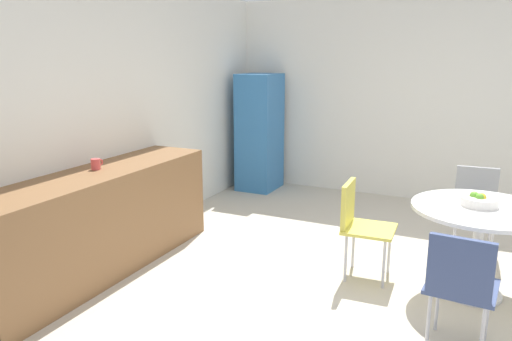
{
  "coord_description": "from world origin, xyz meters",
  "views": [
    {
      "loc": [
        -3.63,
        -0.35,
        1.89
      ],
      "look_at": [
        -0.08,
        1.35,
        0.95
      ],
      "focal_mm": 34.53,
      "sensor_mm": 36.0,
      "label": 1
    }
  ],
  "objects_px": {
    "chair_navy": "(461,280)",
    "round_table": "(480,225)",
    "chair_yellow": "(358,218)",
    "chair_gray": "(475,201)",
    "mug_white": "(96,164)",
    "locker_cabinet": "(260,132)",
    "fruit_bowl": "(479,201)"
  },
  "relations": [
    {
      "from": "round_table",
      "to": "chair_yellow",
      "type": "height_order",
      "value": "chair_yellow"
    },
    {
      "from": "round_table",
      "to": "chair_navy",
      "type": "distance_m",
      "value": 0.94
    },
    {
      "from": "fruit_bowl",
      "to": "mug_white",
      "type": "distance_m",
      "value": 3.18
    },
    {
      "from": "chair_yellow",
      "to": "fruit_bowl",
      "type": "distance_m",
      "value": 0.95
    },
    {
      "from": "round_table",
      "to": "locker_cabinet",
      "type": "bearing_deg",
      "value": 53.26
    },
    {
      "from": "locker_cabinet",
      "to": "round_table",
      "type": "relative_size",
      "value": 1.55
    },
    {
      "from": "locker_cabinet",
      "to": "mug_white",
      "type": "bearing_deg",
      "value": 176.88
    },
    {
      "from": "mug_white",
      "to": "round_table",
      "type": "bearing_deg",
      "value": -74.73
    },
    {
      "from": "chair_yellow",
      "to": "chair_gray",
      "type": "bearing_deg",
      "value": -41.77
    },
    {
      "from": "chair_navy",
      "to": "fruit_bowl",
      "type": "xyz_separation_m",
      "value": [
        0.96,
        -0.05,
        0.25
      ]
    },
    {
      "from": "chair_navy",
      "to": "fruit_bowl",
      "type": "relative_size",
      "value": 2.99
    },
    {
      "from": "round_table",
      "to": "mug_white",
      "type": "height_order",
      "value": "mug_white"
    },
    {
      "from": "fruit_bowl",
      "to": "chair_gray",
      "type": "bearing_deg",
      "value": 2.26
    },
    {
      "from": "round_table",
      "to": "chair_yellow",
      "type": "relative_size",
      "value": 1.26
    },
    {
      "from": "locker_cabinet",
      "to": "chair_gray",
      "type": "height_order",
      "value": "locker_cabinet"
    },
    {
      "from": "chair_yellow",
      "to": "chair_navy",
      "type": "relative_size",
      "value": 1.0
    },
    {
      "from": "chair_gray",
      "to": "mug_white",
      "type": "height_order",
      "value": "mug_white"
    },
    {
      "from": "chair_yellow",
      "to": "fruit_bowl",
      "type": "height_order",
      "value": "fruit_bowl"
    },
    {
      "from": "chair_gray",
      "to": "mug_white",
      "type": "bearing_deg",
      "value": 120.51
    },
    {
      "from": "chair_gray",
      "to": "chair_yellow",
      "type": "xyz_separation_m",
      "value": [
        -0.99,
        0.88,
        0.0
      ]
    },
    {
      "from": "fruit_bowl",
      "to": "mug_white",
      "type": "xyz_separation_m",
      "value": [
        -0.87,
        3.05,
        0.17
      ]
    },
    {
      "from": "mug_white",
      "to": "chair_navy",
      "type": "bearing_deg",
      "value": -91.87
    },
    {
      "from": "round_table",
      "to": "chair_navy",
      "type": "bearing_deg",
      "value": 175.47
    },
    {
      "from": "chair_yellow",
      "to": "chair_navy",
      "type": "bearing_deg",
      "value": -135.78
    },
    {
      "from": "round_table",
      "to": "mug_white",
      "type": "relative_size",
      "value": 8.08
    },
    {
      "from": "round_table",
      "to": "chair_navy",
      "type": "relative_size",
      "value": 1.26
    },
    {
      "from": "chair_navy",
      "to": "round_table",
      "type": "bearing_deg",
      "value": -4.53
    },
    {
      "from": "locker_cabinet",
      "to": "fruit_bowl",
      "type": "relative_size",
      "value": 5.81
    },
    {
      "from": "locker_cabinet",
      "to": "chair_navy",
      "type": "relative_size",
      "value": 1.94
    },
    {
      "from": "mug_white",
      "to": "locker_cabinet",
      "type": "bearing_deg",
      "value": -3.12
    },
    {
      "from": "chair_gray",
      "to": "fruit_bowl",
      "type": "relative_size",
      "value": 2.99
    },
    {
      "from": "locker_cabinet",
      "to": "chair_yellow",
      "type": "height_order",
      "value": "locker_cabinet"
    }
  ]
}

